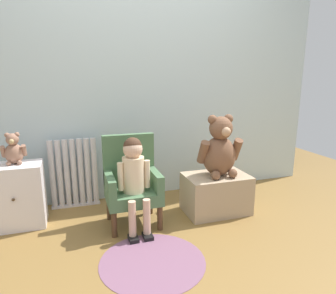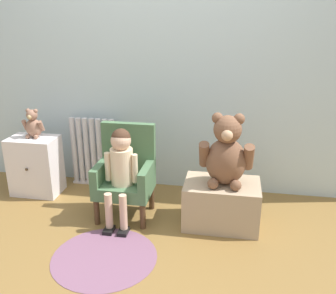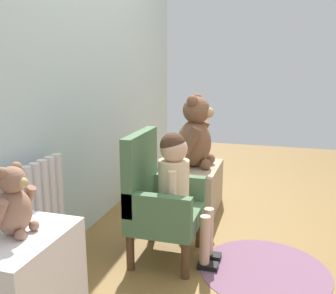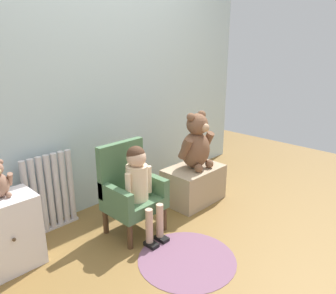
% 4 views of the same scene
% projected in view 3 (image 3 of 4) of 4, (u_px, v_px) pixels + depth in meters
% --- Properties ---
extents(ground_plane, '(6.00, 6.00, 0.00)m').
position_uv_depth(ground_plane, '(261.00, 253.00, 2.22)').
color(ground_plane, brown).
extents(back_wall, '(3.80, 0.05, 2.40)m').
position_uv_depth(back_wall, '(75.00, 46.00, 2.27)').
color(back_wall, silver).
rests_on(back_wall, ground_plane).
extents(radiator, '(0.43, 0.05, 0.64)m').
position_uv_depth(radiator, '(39.00, 227.00, 1.82)').
color(radiator, silver).
rests_on(radiator, ground_plane).
extents(child_armchair, '(0.42, 0.37, 0.73)m').
position_uv_depth(child_armchair, '(159.00, 199.00, 2.10)').
color(child_armchair, '#496C48').
rests_on(child_armchair, ground_plane).
extents(child_figure, '(0.25, 0.35, 0.74)m').
position_uv_depth(child_figure, '(178.00, 179.00, 2.04)').
color(child_figure, beige).
rests_on(child_figure, ground_plane).
extents(low_bench, '(0.56, 0.37, 0.34)m').
position_uv_depth(low_bench, '(193.00, 188.00, 2.84)').
color(low_bench, tan).
rests_on(low_bench, ground_plane).
extents(large_teddy_bear, '(0.39, 0.27, 0.53)m').
position_uv_depth(large_teddy_bear, '(195.00, 135.00, 2.76)').
color(large_teddy_bear, brown).
rests_on(large_teddy_bear, low_bench).
extents(small_teddy_bear, '(0.18, 0.13, 0.25)m').
position_uv_depth(small_teddy_bear, '(14.00, 204.00, 1.29)').
color(small_teddy_bear, '#926751').
rests_on(small_teddy_bear, small_dresser).
extents(floor_rug, '(0.70, 0.70, 0.01)m').
position_uv_depth(floor_rug, '(264.00, 270.00, 2.03)').
color(floor_rug, '#795068').
rests_on(floor_rug, ground_plane).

